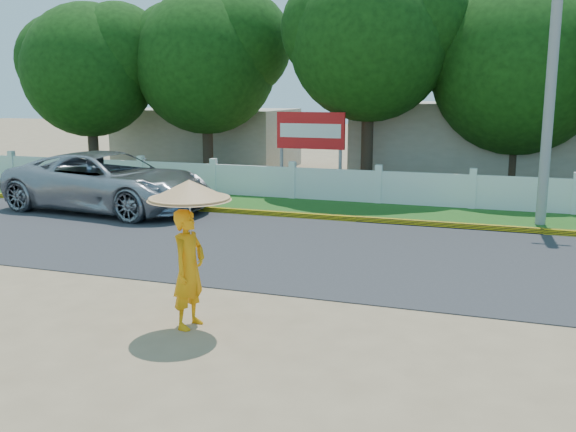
# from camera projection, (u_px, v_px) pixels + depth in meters

# --- Properties ---
(ground) EXTENTS (120.00, 120.00, 0.00)m
(ground) POSITION_uv_depth(u_px,v_px,m) (250.00, 312.00, 10.92)
(ground) COLOR #9E8460
(ground) RESTS_ON ground
(road) EXTENTS (60.00, 7.00, 0.02)m
(road) POSITION_uv_depth(u_px,v_px,m) (322.00, 250.00, 15.09)
(road) COLOR #38383A
(road) RESTS_ON ground
(grass_verge) EXTENTS (60.00, 3.50, 0.03)m
(grass_verge) POSITION_uv_depth(u_px,v_px,m) (369.00, 211.00, 19.96)
(grass_verge) COLOR #2D601E
(grass_verge) RESTS_ON ground
(curb) EXTENTS (40.00, 0.18, 0.16)m
(curb) POSITION_uv_depth(u_px,v_px,m) (357.00, 219.00, 18.37)
(curb) COLOR yellow
(curb) RESTS_ON ground
(fence) EXTENTS (40.00, 0.10, 1.10)m
(fence) POSITION_uv_depth(u_px,v_px,m) (378.00, 187.00, 21.20)
(fence) COLOR silver
(fence) RESTS_ON ground
(building_near) EXTENTS (10.00, 6.00, 3.20)m
(building_near) POSITION_uv_depth(u_px,v_px,m) (483.00, 142.00, 26.35)
(building_near) COLOR #B7AD99
(building_near) RESTS_ON ground
(building_far) EXTENTS (8.00, 5.00, 2.80)m
(building_far) POSITION_uv_depth(u_px,v_px,m) (208.00, 138.00, 31.47)
(building_far) COLOR #B7AD99
(building_far) RESTS_ON ground
(utility_pole) EXTENTS (0.28, 0.28, 7.57)m
(utility_pole) POSITION_uv_depth(u_px,v_px,m) (551.00, 87.00, 17.22)
(utility_pole) COLOR gray
(utility_pole) RESTS_ON ground
(vehicle) EXTENTS (6.87, 3.67, 1.84)m
(vehicle) POSITION_uv_depth(u_px,v_px,m) (108.00, 182.00, 19.94)
(vehicle) COLOR #9EA0A6
(vehicle) RESTS_ON ground
(monk_with_parasol) EXTENTS (1.30, 1.30, 2.37)m
(monk_with_parasol) POSITION_uv_depth(u_px,v_px,m) (189.00, 232.00, 9.97)
(monk_with_parasol) COLOR orange
(monk_with_parasol) RESTS_ON ground
(billboard) EXTENTS (2.50, 0.13, 2.95)m
(billboard) POSITION_uv_depth(u_px,v_px,m) (311.00, 135.00, 22.77)
(billboard) COLOR gray
(billboard) RESTS_ON ground
(tree_row) EXTENTS (34.95, 7.45, 8.54)m
(tree_row) POSITION_uv_depth(u_px,v_px,m) (454.00, 55.00, 22.67)
(tree_row) COLOR #473828
(tree_row) RESTS_ON ground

